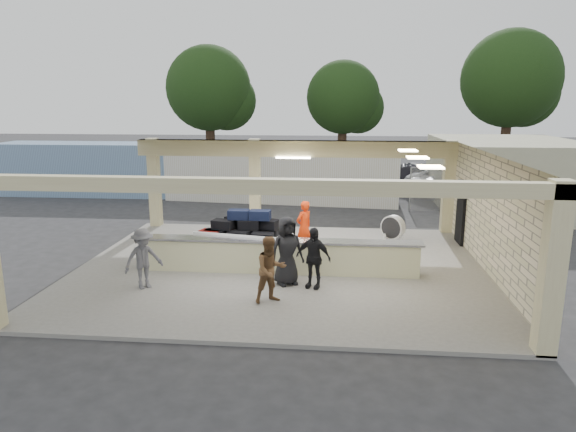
# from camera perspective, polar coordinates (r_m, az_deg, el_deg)

# --- Properties ---
(ground) EXTENTS (120.00, 120.00, 0.00)m
(ground) POSITION_cam_1_polar(r_m,az_deg,el_deg) (15.52, -0.87, -5.97)
(ground) COLOR #28282A
(ground) RESTS_ON ground
(pavilion) EXTENTS (12.01, 10.00, 3.55)m
(pavilion) POSITION_cam_1_polar(r_m,az_deg,el_deg) (15.77, 0.15, -0.58)
(pavilion) COLOR slate
(pavilion) RESTS_ON ground
(baggage_counter) EXTENTS (8.20, 0.58, 0.98)m
(baggage_counter) POSITION_cam_1_polar(r_m,az_deg,el_deg) (14.87, -1.09, -4.45)
(baggage_counter) COLOR beige
(baggage_counter) RESTS_ON pavilion
(luggage_cart) EXTENTS (3.00, 2.18, 1.60)m
(luggage_cart) POSITION_cam_1_polar(r_m,az_deg,el_deg) (15.91, -4.97, -1.95)
(luggage_cart) COLOR white
(luggage_cart) RESTS_ON pavilion
(drum_fan) EXTENTS (0.84, 0.74, 0.94)m
(drum_fan) POSITION_cam_1_polar(r_m,az_deg,el_deg) (18.42, 11.58, -1.27)
(drum_fan) COLOR white
(drum_fan) RESTS_ON pavilion
(baggage_handler) EXTENTS (0.68, 0.69, 1.71)m
(baggage_handler) POSITION_cam_1_polar(r_m,az_deg,el_deg) (16.69, 1.78, -1.21)
(baggage_handler) COLOR #FF380D
(baggage_handler) RESTS_ON pavilion
(passenger_a) EXTENTS (0.88, 0.72, 1.67)m
(passenger_a) POSITION_cam_1_polar(r_m,az_deg,el_deg) (12.62, -1.93, -5.98)
(passenger_a) COLOR brown
(passenger_a) RESTS_ON pavilion
(passenger_b) EXTENTS (1.03, 0.65, 1.65)m
(passenger_b) POSITION_cam_1_polar(r_m,az_deg,el_deg) (13.58, 2.82, -4.65)
(passenger_b) COLOR black
(passenger_b) RESTS_ON pavilion
(passenger_c) EXTENTS (1.01, 0.99, 1.62)m
(passenger_c) POSITION_cam_1_polar(r_m,az_deg,el_deg) (14.07, -15.78, -4.58)
(passenger_c) COLOR #55555A
(passenger_c) RESTS_ON pavilion
(passenger_d) EXTENTS (0.98, 0.76, 1.87)m
(passenger_d) POSITION_cam_1_polar(r_m,az_deg,el_deg) (13.79, -0.11, -3.88)
(passenger_d) COLOR black
(passenger_d) RESTS_ON pavilion
(car_white_a) EXTENTS (6.08, 4.48, 1.57)m
(car_white_a) POSITION_cam_1_polar(r_m,az_deg,el_deg) (28.59, 18.64, 3.64)
(car_white_a) COLOR white
(car_white_a) RESTS_ON ground
(car_white_b) EXTENTS (5.08, 2.59, 1.53)m
(car_white_b) POSITION_cam_1_polar(r_m,az_deg,el_deg) (30.62, 23.53, 3.78)
(car_white_b) COLOR white
(car_white_b) RESTS_ON ground
(car_dark) EXTENTS (4.63, 2.01, 1.50)m
(car_dark) POSITION_cam_1_polar(r_m,az_deg,el_deg) (29.77, 14.73, 4.16)
(car_dark) COLOR black
(car_dark) RESTS_ON ground
(container_white) EXTENTS (11.76, 3.45, 2.51)m
(container_white) POSITION_cam_1_polar(r_m,az_deg,el_deg) (25.86, -0.71, 4.46)
(container_white) COLOR silver
(container_white) RESTS_ON ground
(container_blue) EXTENTS (10.62, 2.65, 2.75)m
(container_blue) POSITION_cam_1_polar(r_m,az_deg,el_deg) (29.51, -20.26, 4.95)
(container_blue) COLOR #779CBE
(container_blue) RESTS_ON ground
(fence) EXTENTS (12.06, 0.06, 2.03)m
(fence) POSITION_cam_1_polar(r_m,az_deg,el_deg) (25.70, 26.79, 2.58)
(fence) COLOR gray
(fence) RESTS_ON ground
(tree_left) EXTENTS (6.60, 6.30, 9.00)m
(tree_left) POSITION_cam_1_polar(r_m,az_deg,el_deg) (39.88, -8.27, 13.49)
(tree_left) COLOR #382619
(tree_left) RESTS_ON ground
(tree_mid) EXTENTS (6.00, 5.60, 8.00)m
(tree_mid) POSITION_cam_1_polar(r_m,az_deg,el_deg) (40.78, 6.59, 12.64)
(tree_mid) COLOR #382619
(tree_mid) RESTS_ON ground
(tree_right) EXTENTS (7.20, 7.00, 10.00)m
(tree_right) POSITION_cam_1_polar(r_m,az_deg,el_deg) (41.76, 23.83, 13.39)
(tree_right) COLOR #382619
(tree_right) RESTS_ON ground
(adjacent_building) EXTENTS (6.00, 8.00, 3.20)m
(adjacent_building) POSITION_cam_1_polar(r_m,az_deg,el_deg) (26.06, 23.05, 4.28)
(adjacent_building) COLOR #BDBB96
(adjacent_building) RESTS_ON ground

